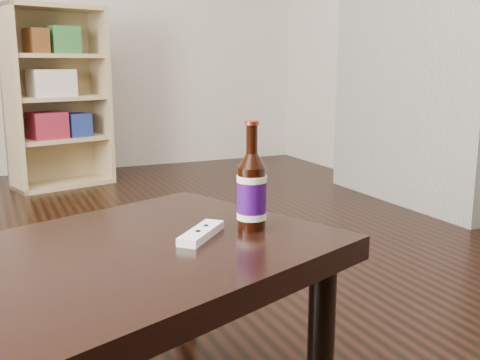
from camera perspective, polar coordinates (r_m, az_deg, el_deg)
name	(u,v)px	position (r m, az deg, el deg)	size (l,w,h in m)	color
bookshelf	(55,94)	(3.86, -18.24, 8.27)	(0.68, 0.44, 1.16)	tan
coffee_table	(80,288)	(1.18, -15.93, -10.51)	(1.26, 1.00, 0.41)	black
beer_bottle	(252,192)	(1.31, 1.19, -1.21)	(0.08, 0.08, 0.26)	black
remote	(201,233)	(1.27, -3.96, -5.40)	(0.15, 0.15, 0.02)	white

